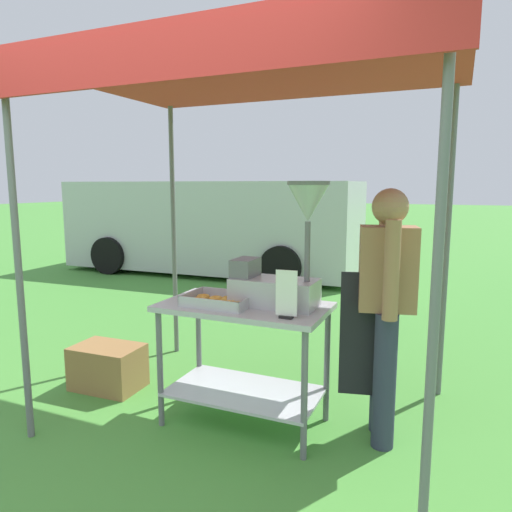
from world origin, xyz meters
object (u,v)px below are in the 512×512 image
donut_fryer (283,261)px  van_silver (212,225)px  vendor (385,303)px  supply_crate (108,367)px  donut_cart (244,339)px  menu_sign (286,297)px  donut_tray (220,301)px  stall_canopy (250,81)px

donut_fryer → van_silver: van_silver is taller
vendor → supply_crate: bearing=-177.5°
donut_cart → menu_sign: size_ratio=3.82×
donut_fryer → donut_tray: bearing=-162.6°
stall_canopy → donut_cart: bearing=-90.0°
stall_canopy → donut_cart: (0.00, -0.10, -1.68)m
stall_canopy → donut_cart: 1.68m
van_silver → vendor: bearing=-51.4°
stall_canopy → menu_sign: 1.40m
donut_tray → van_silver: 5.85m
stall_canopy → donut_fryer: stall_canopy is taller
vendor → supply_crate: size_ratio=2.91×
supply_crate → donut_fryer: bearing=-0.9°
stall_canopy → donut_tray: size_ratio=5.90×
menu_sign → donut_fryer: bearing=114.4°
menu_sign → vendor: (0.52, 0.37, -0.07)m
donut_cart → donut_fryer: donut_fryer is taller
donut_cart → supply_crate: 1.32m
donut_cart → supply_crate: donut_cart is taller
menu_sign → donut_tray: bearing=166.1°
menu_sign → supply_crate: 1.83m
van_silver → donut_fryer: bearing=-56.9°
supply_crate → van_silver: 5.30m
donut_tray → donut_fryer: 0.50m
donut_cart → donut_tray: size_ratio=2.51×
donut_tray → donut_fryer: bearing=17.4°
donut_tray → menu_sign: menu_sign is taller
donut_tray → menu_sign: size_ratio=1.52×
stall_canopy → donut_tray: stall_canopy is taller
donut_tray → menu_sign: bearing=-13.9°
donut_cart → donut_fryer: size_ratio=1.37×
donut_tray → stall_canopy: bearing=50.3°
stall_canopy → donut_cart: size_ratio=2.35×
vendor → donut_tray: bearing=-166.7°
menu_sign → van_silver: 6.22m
stall_canopy → van_silver: (-2.99, 4.93, -1.41)m
stall_canopy → vendor: bearing=4.6°
donut_tray → vendor: size_ratio=0.28×
donut_cart → menu_sign: menu_sign is taller
vendor → van_silver: 6.22m
van_silver → stall_canopy: bearing=-58.8°
donut_fryer → menu_sign: bearing=-65.6°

